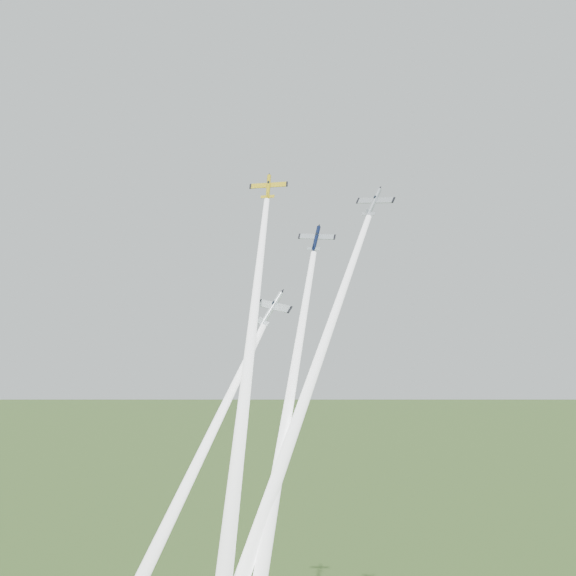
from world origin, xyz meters
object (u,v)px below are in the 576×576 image
object	(u,v)px
plane_yellow	(268,187)
plane_silver_right	(374,202)
plane_silver_low	(272,308)
plane_navy	(316,238)

from	to	relation	value
plane_yellow	plane_silver_right	distance (m)	19.34
plane_yellow	plane_silver_low	bearing A→B (deg)	-78.70
plane_navy	plane_silver_right	size ratio (longest dim) A/B	0.90
plane_silver_low	plane_silver_right	bearing A→B (deg)	70.39
plane_silver_right	plane_silver_low	xyz separation A→B (m)	(-11.50, -14.61, -18.34)
plane_yellow	plane_silver_low	xyz separation A→B (m)	(7.09, -10.96, -22.22)
plane_yellow	plane_navy	size ratio (longest dim) A/B	1.06
plane_silver_right	plane_silver_low	bearing A→B (deg)	-119.55
plane_navy	plane_silver_low	distance (m)	16.85
plane_navy	plane_silver_low	xyz separation A→B (m)	(-2.25, -11.22, -12.37)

